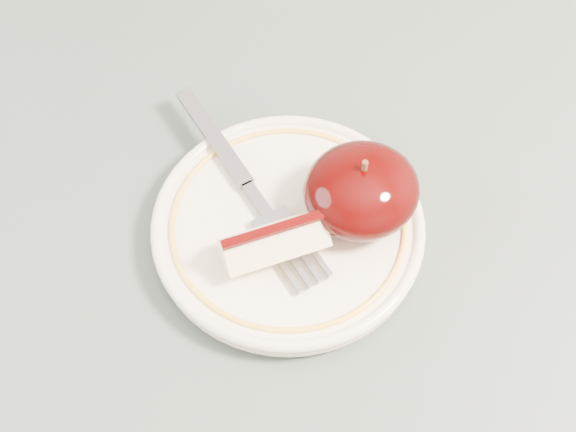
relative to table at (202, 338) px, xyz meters
name	(u,v)px	position (x,y,z in m)	size (l,w,h in m)	color
table	(202,338)	(0.00, 0.00, 0.00)	(0.90, 0.90, 0.75)	brown
plate	(288,227)	(0.08, 0.01, 0.10)	(0.19, 0.19, 0.02)	beige
apple_half	(361,190)	(0.13, 0.00, 0.13)	(0.08, 0.08, 0.06)	black
apple_wedge	(274,242)	(0.06, -0.01, 0.12)	(0.07, 0.03, 0.03)	beige
fork	(248,186)	(0.06, 0.05, 0.11)	(0.05, 0.19, 0.00)	gray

